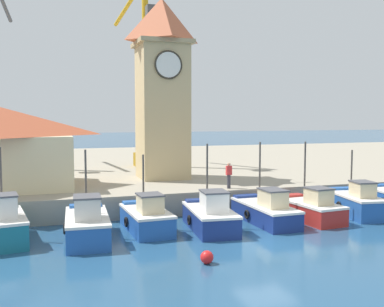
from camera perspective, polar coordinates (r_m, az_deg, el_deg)
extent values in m
plane|color=navy|center=(21.19, 9.35, -11.29)|extent=(300.00, 300.00, 0.00)
cube|color=#9E937F|center=(46.07, -6.12, -1.74)|extent=(120.00, 40.00, 1.36)
cube|color=#196B7F|center=(22.88, -22.83, -8.90)|extent=(2.40, 4.42, 1.16)
cube|color=#196B7F|center=(24.54, -23.14, -6.32)|extent=(1.62, 0.81, 0.24)
cube|color=silver|center=(22.74, -22.88, -7.35)|extent=(2.47, 4.49, 0.12)
cube|color=silver|center=(21.91, -22.82, -6.29)|extent=(1.26, 1.40, 1.00)
cube|color=#4C4C51|center=(21.82, -22.86, -4.89)|extent=(1.35, 1.49, 0.08)
cylinder|color=#4C4742|center=(22.99, -23.09, -3.13)|extent=(0.10, 0.10, 3.12)
cube|color=#2356A8|center=(22.00, -13.18, -9.29)|extent=(2.14, 4.70, 1.09)
cube|color=#2356A8|center=(23.86, -13.36, -6.56)|extent=(1.64, 0.69, 0.24)
cube|color=silver|center=(21.87, -13.21, -7.78)|extent=(2.20, 4.76, 0.12)
cube|color=beige|center=(20.97, -13.16, -6.78)|extent=(1.21, 1.44, 0.98)
cube|color=#4C4C51|center=(20.87, -13.19, -5.35)|extent=(1.29, 1.52, 0.08)
cylinder|color=#4C4742|center=(22.15, -13.33, -3.45)|extent=(0.10, 0.10, 3.05)
torus|color=black|center=(22.22, -15.88, -9.20)|extent=(0.15, 0.53, 0.52)
cube|color=#2356A8|center=(23.26, -5.82, -8.55)|extent=(2.06, 4.28, 0.99)
cube|color=#2356A8|center=(24.88, -6.95, -6.24)|extent=(1.60, 0.68, 0.24)
cube|color=silver|center=(23.14, -5.83, -7.24)|extent=(2.12, 4.34, 0.12)
cube|color=beige|center=(22.35, -5.35, -6.40)|extent=(1.17, 1.31, 0.84)
cube|color=#4C4C51|center=(22.27, -5.36, -5.23)|extent=(1.25, 1.40, 0.08)
cylinder|color=#4C4742|center=(23.39, -6.20, -3.52)|extent=(0.10, 0.10, 2.77)
torus|color=black|center=(23.23, -8.37, -8.59)|extent=(0.15, 0.53, 0.52)
cube|color=navy|center=(23.40, 2.28, -8.44)|extent=(2.33, 4.70, 0.99)
cube|color=navy|center=(25.19, 1.07, -6.07)|extent=(1.69, 0.74, 0.24)
cube|color=silver|center=(23.28, 2.28, -7.14)|extent=(2.40, 4.76, 0.12)
cube|color=silver|center=(22.42, 2.82, -6.17)|extent=(1.28, 1.46, 0.97)
cube|color=#4C4C51|center=(22.33, 2.83, -4.84)|extent=(1.36, 1.55, 0.08)
cylinder|color=#4C4742|center=(23.54, 1.93, -2.77)|extent=(0.10, 0.10, 3.31)
torus|color=black|center=(23.37, -0.37, -8.46)|extent=(0.17, 0.53, 0.52)
cube|color=navy|center=(25.25, 9.21, -7.61)|extent=(1.87, 5.08, 0.92)
cube|color=navy|center=(27.12, 6.93, -5.48)|extent=(1.51, 0.63, 0.24)
cube|color=silver|center=(25.15, 9.22, -6.47)|extent=(1.93, 5.14, 0.12)
cube|color=beige|center=(24.29, 10.23, -5.67)|extent=(1.09, 1.53, 0.89)
cube|color=#4C4C51|center=(24.21, 10.25, -4.55)|extent=(1.17, 1.62, 0.08)
cylinder|color=#4C4742|center=(25.42, 8.60, -2.36)|extent=(0.10, 0.10, 3.38)
torus|color=black|center=(25.03, 6.97, -7.69)|extent=(0.13, 0.52, 0.52)
cube|color=#AD2823|center=(26.27, 14.73, -7.20)|extent=(2.22, 4.31, 0.94)
cube|color=#AD2823|center=(27.59, 12.40, -5.34)|extent=(1.61, 0.75, 0.24)
cube|color=silver|center=(26.17, 14.75, -6.08)|extent=(2.29, 4.38, 0.12)
cube|color=beige|center=(25.53, 15.79, -5.28)|extent=(1.21, 1.35, 0.83)
cube|color=#4C4C51|center=(25.46, 15.82, -4.27)|extent=(1.30, 1.43, 0.08)
cylinder|color=#4C4742|center=(26.32, 14.13, -2.18)|extent=(0.10, 0.10, 3.36)
torus|color=black|center=(25.84, 12.70, -7.35)|extent=(0.17, 0.53, 0.52)
cube|color=#2356A8|center=(28.37, 20.01, -6.27)|extent=(2.34, 4.54, 1.12)
cube|color=#2356A8|center=(29.91, 18.25, -4.34)|extent=(1.52, 0.81, 0.24)
cube|color=silver|center=(28.26, 20.05, -5.05)|extent=(2.41, 4.61, 0.12)
cube|color=beige|center=(27.54, 20.85, -4.32)|extent=(1.21, 1.44, 0.83)
cube|color=#4C4C51|center=(27.47, 20.88, -3.39)|extent=(1.30, 1.53, 0.08)
cylinder|color=#4C4742|center=(28.54, 19.59, -2.18)|extent=(0.10, 0.10, 2.61)
torus|color=black|center=(28.11, 18.13, -6.31)|extent=(0.20, 0.53, 0.52)
cube|color=#2356A8|center=(32.70, 22.35, -3.84)|extent=(1.59, 0.74, 0.24)
torus|color=black|center=(30.57, 23.03, -5.65)|extent=(0.17, 0.53, 0.52)
cube|color=tan|center=(32.56, -3.79, 5.20)|extent=(3.33, 3.33, 9.48)
cube|color=tan|center=(32.97, -3.84, 13.73)|extent=(3.83, 3.83, 0.30)
pyramid|color=#C1603D|center=(33.28, -3.85, 16.58)|extent=(3.83, 3.83, 3.05)
cylinder|color=white|center=(31.09, -3.02, 11.18)|extent=(1.83, 0.12, 1.83)
torus|color=#332D23|center=(31.05, -3.00, 11.19)|extent=(1.95, 0.12, 1.95)
cube|color=beige|center=(30.54, -23.09, -0.96)|extent=(8.48, 6.81, 3.29)
pyramid|color=#B25133|center=(30.41, -23.24, 3.80)|extent=(8.88, 7.21, 1.78)
cube|color=#976E11|center=(40.62, -5.82, -0.77)|extent=(2.00, 2.00, 1.20)
cylinder|color=gold|center=(40.64, -5.92, 10.36)|extent=(0.56, 0.56, 14.56)
cylinder|color=gold|center=(44.54, -7.98, 18.38)|extent=(2.07, 6.33, 3.22)
cube|color=#4C4C4C|center=(40.33, -5.10, 17.51)|extent=(1.00, 1.00, 1.00)
sphere|color=red|center=(18.22, 1.90, -13.03)|extent=(0.53, 0.53, 0.53)
cylinder|color=#33333D|center=(28.03, 4.70, -3.58)|extent=(0.22, 0.22, 0.85)
cube|color=red|center=(27.94, 4.71, -2.15)|extent=(0.34, 0.22, 0.56)
sphere|color=tan|center=(27.89, 4.71, -1.35)|extent=(0.20, 0.20, 0.20)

